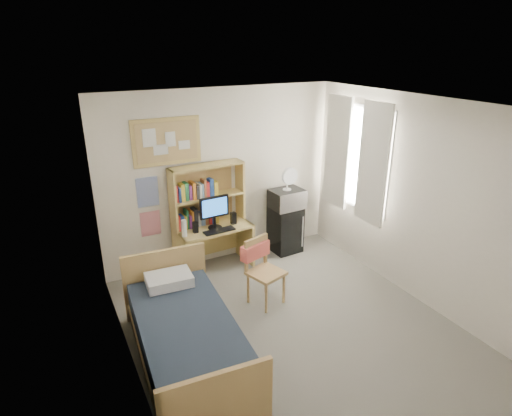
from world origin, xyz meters
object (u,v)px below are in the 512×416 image
bulletin_board (167,142)px  mini_fridge (285,229)px  monitor (214,213)px  speaker_right (233,218)px  desk (214,248)px  desk_chair (266,273)px  microwave (287,199)px  speaker_left (195,227)px  desk_fan (287,180)px  bed (187,341)px

bulletin_board → mini_fridge: 2.35m
monitor → speaker_right: bearing=-0.0°
speaker_right → bulletin_board: bearing=154.6°
desk → desk_chair: size_ratio=1.23×
desk_chair → speaker_right: 1.16m
bulletin_board → desk: bearing=-29.1°
monitor → microwave: (1.24, 0.08, -0.02)m
mini_fridge → desk_chair: bearing=-132.9°
monitor → speaker_left: monitor is taller
mini_fridge → monitor: bearing=-178.4°
desk_fan → bed: bearing=-144.8°
desk → desk_fan: 1.51m
speaker_left → desk_fan: bearing=0.1°
mini_fridge → desk_fan: 0.83m
speaker_left → desk_fan: size_ratio=0.49×
desk → desk_fan: (1.24, 0.02, 0.86)m
mini_fridge → microwave: (0.00, -0.02, 0.52)m
desk_chair → desk: bearing=85.0°
desk → desk_chair: desk_chair is taller
speaker_left → microwave: (1.54, 0.10, 0.14)m
desk_chair → bulletin_board: bearing=100.6°
microwave → desk_fan: (-0.00, 0.00, 0.31)m
desk → speaker_left: speaker_left is taller
bulletin_board → mini_fridge: size_ratio=1.26×
desk_chair → bed: bearing=-171.6°
desk_chair → speaker_right: bearing=70.0°
bulletin_board → bed: size_ratio=0.49×
bulletin_board → microwave: bulletin_board is taller
bed → speaker_left: bearing=70.8°
mini_fridge → monitor: 1.35m
desk_chair → speaker_left: 1.24m
bulletin_board → mini_fridge: (1.75, -0.24, -1.55)m
speaker_left → desk_fan: (1.54, 0.10, 0.44)m
speaker_right → speaker_left: bearing=180.0°
mini_fridge → monitor: size_ratio=1.61×
desk → monitor: monitor is taller
desk_chair → speaker_left: (-0.55, 1.07, 0.32)m
microwave → monitor: bearing=-179.3°
bulletin_board → desk_chair: bearing=-62.0°
bulletin_board → speaker_left: bulletin_board is taller
mini_fridge → bed: size_ratio=0.39×
desk_chair → microwave: bearing=32.3°
microwave → desk: bearing=177.9°
bed → speaker_right: 2.22m
bed → microwave: microwave is taller
desk → bed: size_ratio=0.56×
bulletin_board → microwave: 2.05m
mini_fridge → speaker_left: size_ratio=4.69×
bed → speaker_right: bearing=56.4°
bulletin_board → speaker_left: 1.24m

